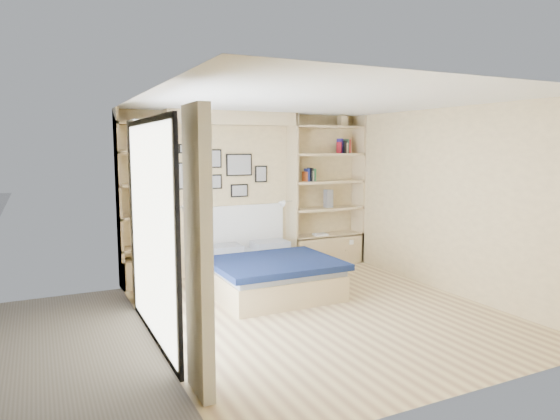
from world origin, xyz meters
name	(u,v)px	position (x,y,z in m)	size (l,w,h in m)	color
ground	(320,312)	(0.00, 0.00, 0.00)	(4.50, 4.50, 0.00)	#DDC588
room_shell	(242,211)	(-0.39, 1.52, 1.08)	(4.50, 4.50, 4.50)	#E6CA8B
bed	(264,271)	(-0.22, 1.14, 0.27)	(1.62, 2.10, 1.07)	beige
photo_gallery	(221,171)	(-0.45, 2.22, 1.60)	(1.48, 0.02, 0.82)	black
reading_lamps	(236,205)	(-0.30, 2.00, 1.10)	(1.92, 0.12, 0.15)	silver
shelf_decor	(313,164)	(1.08, 2.07, 1.69)	(3.48, 0.23, 2.03)	#B34A1F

